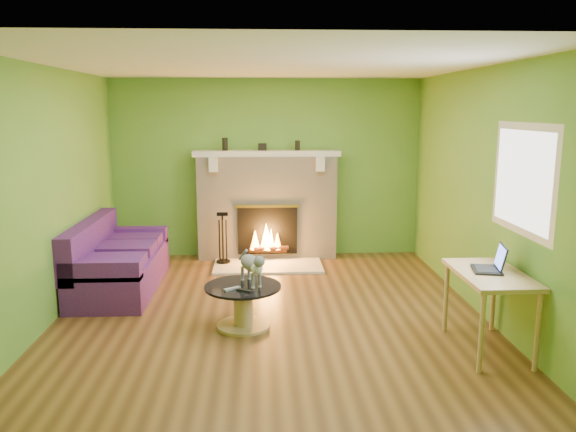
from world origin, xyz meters
name	(u,v)px	position (x,y,z in m)	size (l,w,h in m)	color
floor	(271,313)	(0.00, 0.00, 0.00)	(5.00, 5.00, 0.00)	#533317
ceiling	(269,64)	(0.00, 0.00, 2.60)	(5.00, 5.00, 0.00)	white
wall_back	(267,169)	(0.00, 2.50, 1.30)	(5.00, 5.00, 0.00)	#549430
wall_front	(278,256)	(0.00, -2.50, 1.30)	(5.00, 5.00, 0.00)	#549430
wall_left	(49,196)	(-2.25, 0.00, 1.30)	(5.00, 5.00, 0.00)	#549430
wall_right	(483,192)	(2.25, 0.00, 1.30)	(5.00, 5.00, 0.00)	#549430
window_frame	(523,179)	(2.24, -0.90, 1.55)	(1.20, 1.20, 0.00)	silver
window_pane	(522,179)	(2.23, -0.90, 1.55)	(1.06, 1.06, 0.00)	white
fireplace	(267,206)	(0.00, 2.32, 0.77)	(2.10, 0.46, 1.58)	beige
hearth	(268,266)	(0.00, 1.80, 0.01)	(1.50, 0.75, 0.03)	beige
mantel	(267,153)	(0.00, 2.30, 1.54)	(2.10, 0.28, 0.08)	beige
sofa	(116,263)	(-1.86, 0.92, 0.33)	(0.88, 1.89, 0.85)	#3D185C
coffee_table	(243,303)	(-0.28, -0.38, 0.25)	(0.77, 0.77, 0.43)	tan
desk	(490,282)	(1.95, -1.03, 0.64)	(0.57, 0.99, 0.73)	tan
cat	(251,267)	(-0.20, -0.33, 0.61)	(0.21, 0.57, 0.35)	#5C5C60
remote_silver	(232,289)	(-0.38, -0.50, 0.44)	(0.17, 0.04, 0.02)	gray
remote_black	(244,291)	(-0.26, -0.56, 0.44)	(0.16, 0.04, 0.02)	black
laptop	(487,258)	(1.93, -0.98, 0.85)	(0.28, 0.32, 0.24)	black
fire_tools	(223,237)	(-0.63, 1.95, 0.39)	(0.19, 0.19, 0.73)	black
mantel_vase_left	(225,144)	(-0.60, 2.33, 1.67)	(0.08, 0.08, 0.18)	black
mantel_vase_right	(298,145)	(0.44, 2.33, 1.65)	(0.07, 0.07, 0.14)	black
mantel_box	(262,147)	(-0.06, 2.33, 1.63)	(0.12, 0.08, 0.10)	black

